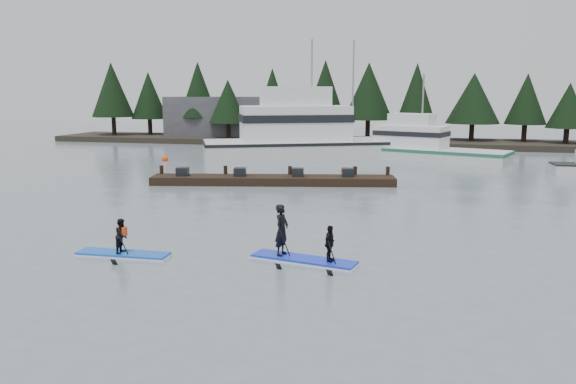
% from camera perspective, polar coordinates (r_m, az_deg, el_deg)
% --- Properties ---
extents(ground, '(160.00, 160.00, 0.00)m').
position_cam_1_polar(ground, '(19.53, -4.14, -6.17)').
color(ground, slate).
rests_on(ground, ground).
extents(far_shore, '(70.00, 8.00, 0.60)m').
position_cam_1_polar(far_shore, '(60.35, 8.05, 5.06)').
color(far_shore, '#2D281E').
rests_on(far_shore, ground).
extents(treeline, '(60.00, 4.00, 8.00)m').
position_cam_1_polar(treeline, '(60.38, 8.04, 4.77)').
color(treeline, black).
rests_on(treeline, ground).
extents(waterfront_building, '(18.00, 6.00, 5.00)m').
position_cam_1_polar(waterfront_building, '(65.00, -4.21, 7.42)').
color(waterfront_building, '#4C4C51').
rests_on(waterfront_building, ground).
extents(fishing_boat_large, '(20.58, 13.20, 11.04)m').
position_cam_1_polar(fishing_boat_large, '(48.20, 2.81, 4.57)').
color(fishing_boat_large, silver).
rests_on(fishing_boat_large, ground).
extents(fishing_boat_medium, '(13.04, 7.67, 7.74)m').
position_cam_1_polar(fishing_boat_medium, '(47.53, 13.63, 3.83)').
color(fishing_boat_medium, silver).
rests_on(fishing_boat_medium, ground).
extents(floating_dock, '(14.72, 4.79, 0.49)m').
position_cam_1_polar(floating_dock, '(33.91, -1.53, 1.21)').
color(floating_dock, black).
rests_on(floating_dock, ground).
extents(buoy_a, '(0.52, 0.52, 0.52)m').
position_cam_1_polar(buoy_a, '(46.70, -12.38, 3.11)').
color(buoy_a, '#E0400B').
rests_on(buoy_a, ground).
extents(buoy_b, '(0.56, 0.56, 0.56)m').
position_cam_1_polar(buoy_b, '(39.08, 5.78, 1.98)').
color(buoy_b, '#E0400B').
rests_on(buoy_b, ground).
extents(buoy_c, '(0.64, 0.64, 0.64)m').
position_cam_1_polar(buoy_c, '(44.96, 20.24, 2.47)').
color(buoy_c, '#E0400B').
rests_on(buoy_c, ground).
extents(paddleboard_solo, '(3.21, 1.08, 1.78)m').
position_cam_1_polar(paddleboard_solo, '(19.84, -16.46, -5.13)').
color(paddleboard_solo, blue).
rests_on(paddleboard_solo, ground).
extents(paddleboard_duo, '(3.62, 1.63, 2.32)m').
position_cam_1_polar(paddleboard_duo, '(18.40, 1.24, -5.24)').
color(paddleboard_duo, '#1732D9').
rests_on(paddleboard_duo, ground).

